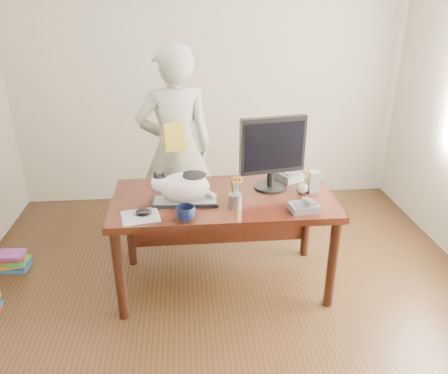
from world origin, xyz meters
TOP-DOWN VIEW (x-y plane):
  - room at (0.00, 0.00)m, footprint 4.50×4.50m
  - desk at (0.00, 0.68)m, footprint 1.60×0.80m
  - keyboard at (-0.28, 0.52)m, footprint 0.47×0.20m
  - cat at (-0.29, 0.52)m, footprint 0.45×0.23m
  - monitor at (0.37, 0.70)m, footprint 0.49×0.28m
  - pen_cup at (0.06, 0.42)m, footprint 0.10×0.09m
  - mousepad at (-0.57, 0.34)m, footprint 0.28×0.27m
  - mouse at (-0.55, 0.36)m, footprint 0.12×0.09m
  - coffee_mug at (-0.27, 0.27)m, footprint 0.18×0.18m
  - phone at (0.53, 0.34)m, footprint 0.20×0.18m
  - speaker at (0.67, 0.62)m, footprint 0.08×0.09m
  - baseball at (0.59, 0.62)m, footprint 0.08×0.08m
  - book_stack at (-0.21, 0.88)m, footprint 0.21×0.16m
  - calculator at (0.53, 0.89)m, footprint 0.25×0.27m
  - person at (-0.34, 1.28)m, footprint 0.71×0.53m
  - held_book at (-0.34, 1.11)m, footprint 0.18×0.13m
  - book_pile_b at (-1.72, 0.95)m, footprint 0.26×0.20m

SIDE VIEW (x-z plane):
  - book_pile_b at x=-1.72m, z-range 0.00..0.15m
  - desk at x=0.00m, z-range 0.23..0.98m
  - mousepad at x=-0.57m, z-range 0.75..0.76m
  - keyboard at x=-0.28m, z-range 0.75..0.78m
  - mouse at x=-0.55m, z-range 0.75..0.80m
  - phone at x=0.53m, z-range 0.74..0.82m
  - calculator at x=0.53m, z-range 0.75..0.82m
  - book_stack at x=-0.21m, z-range 0.75..0.82m
  - baseball at x=0.59m, z-range 0.75..0.83m
  - coffee_mug at x=-0.27m, z-range 0.75..0.85m
  - pen_cup at x=0.06m, z-range 0.70..0.93m
  - speaker at x=0.67m, z-range 0.75..0.91m
  - cat at x=-0.29m, z-range 0.75..1.01m
  - person at x=-0.34m, z-range 0.00..1.77m
  - held_book at x=-0.34m, z-range 0.93..1.17m
  - monitor at x=0.37m, z-range 0.79..1.34m
  - room at x=0.00m, z-range -0.90..3.60m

